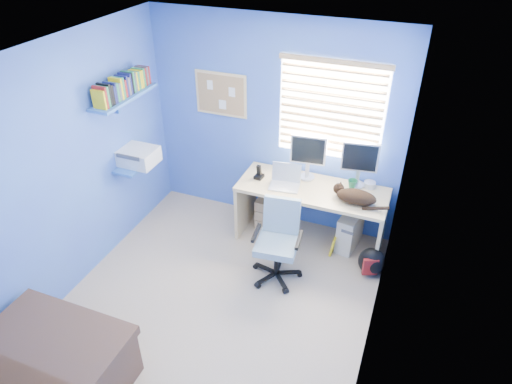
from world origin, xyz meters
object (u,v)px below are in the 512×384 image
at_px(laptop, 285,178).
at_px(tower_pc, 350,230).
at_px(cat, 356,197).
at_px(office_chair, 278,250).
at_px(desk, 310,215).

height_order(laptop, tower_pc, laptop).
relative_size(laptop, tower_pc, 0.73).
bearing_deg(cat, office_chair, -118.82).
height_order(desk, tower_pc, desk).
bearing_deg(tower_pc, desk, -162.06).
bearing_deg(tower_pc, office_chair, -120.07).
bearing_deg(office_chair, desk, 76.90).
relative_size(laptop, cat, 0.78).
bearing_deg(tower_pc, cat, -68.95).
distance_m(desk, laptop, 0.58).
bearing_deg(tower_pc, laptop, -158.95).
distance_m(laptop, office_chair, 0.81).
relative_size(desk, tower_pc, 3.72).
relative_size(tower_pc, office_chair, 0.51).
bearing_deg(cat, tower_pc, 122.09).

